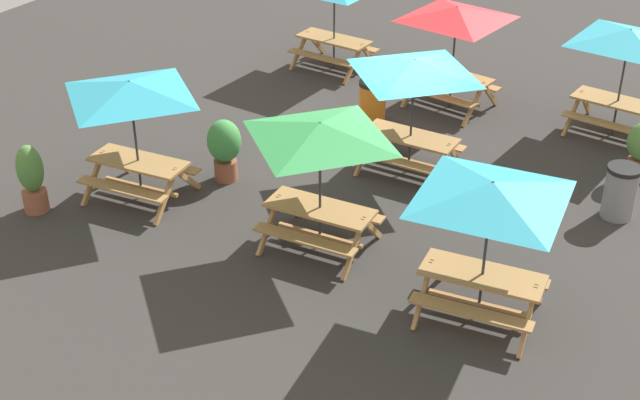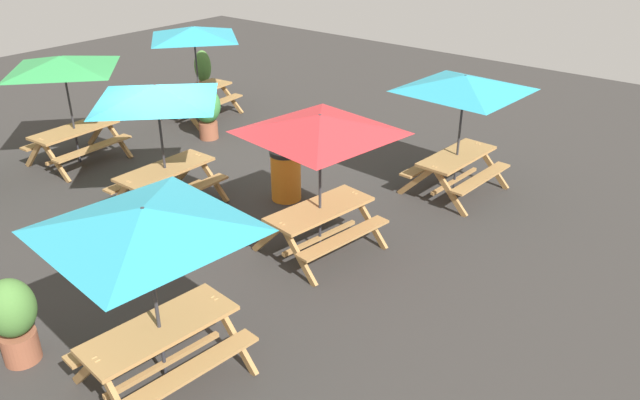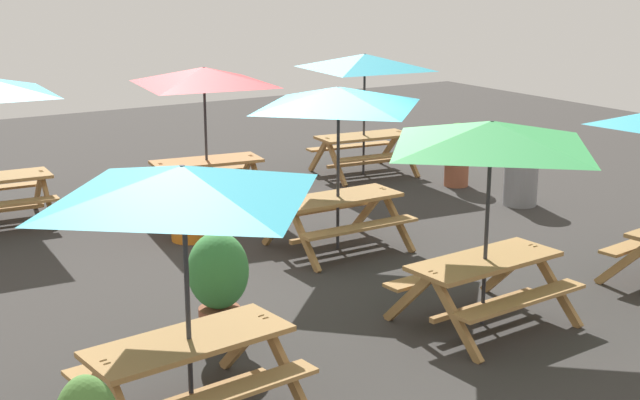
# 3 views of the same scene
# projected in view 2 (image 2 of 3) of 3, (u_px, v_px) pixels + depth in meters

# --- Properties ---
(ground_plane) EXTENTS (27.65, 27.65, 0.00)m
(ground_plane) POSITION_uv_depth(u_px,v_px,m) (182.00, 200.00, 11.80)
(ground_plane) COLOR #33302D
(ground_plane) RESTS_ON ground
(picnic_table_0) EXTENTS (2.20, 2.20, 2.34)m
(picnic_table_0) POSITION_uv_depth(u_px,v_px,m) (194.00, 39.00, 15.25)
(picnic_table_0) COLOR #A87A44
(picnic_table_0) RESTS_ON ground
(picnic_table_1) EXTENTS (2.80, 2.80, 2.34)m
(picnic_table_1) POSITION_uv_depth(u_px,v_px,m) (320.00, 135.00, 9.28)
(picnic_table_1) COLOR #A87A44
(picnic_table_1) RESTS_ON ground
(picnic_table_2) EXTENTS (2.14, 2.14, 2.34)m
(picnic_table_2) POSITION_uv_depth(u_px,v_px,m) (64.00, 71.00, 12.56)
(picnic_table_2) COLOR #A87A44
(picnic_table_2) RESTS_ON ground
(picnic_table_3) EXTENTS (2.02, 2.02, 2.34)m
(picnic_table_3) POSITION_uv_depth(u_px,v_px,m) (157.00, 102.00, 10.69)
(picnic_table_3) COLOR #A87A44
(picnic_table_3) RESTS_ON ground
(picnic_table_4) EXTENTS (2.82, 2.82, 2.34)m
(picnic_table_4) POSITION_uv_depth(u_px,v_px,m) (146.00, 234.00, 6.59)
(picnic_table_4) COLOR #A87A44
(picnic_table_4) RESTS_ON ground
(picnic_table_5) EXTENTS (2.82, 2.82, 2.34)m
(picnic_table_5) POSITION_uv_depth(u_px,v_px,m) (464.00, 92.00, 11.25)
(picnic_table_5) COLOR #A87A44
(picnic_table_5) RESTS_ON ground
(trash_bin_orange) EXTENTS (0.59, 0.59, 0.98)m
(trash_bin_orange) POSITION_uv_depth(u_px,v_px,m) (286.00, 175.00, 11.63)
(trash_bin_orange) COLOR orange
(trash_bin_orange) RESTS_ON ground
(potted_plant_0) EXTENTS (0.59, 0.59, 1.16)m
(potted_plant_0) POSITION_uv_depth(u_px,v_px,m) (13.00, 317.00, 7.50)
(potted_plant_0) COLOR #935138
(potted_plant_0) RESTS_ON ground
(potted_plant_1) EXTENTS (0.64, 0.64, 1.22)m
(potted_plant_1) POSITION_uv_depth(u_px,v_px,m) (207.00, 110.00, 14.42)
(potted_plant_1) COLOR #935138
(potted_plant_1) RESTS_ON ground
(potted_plant_2) EXTENTS (0.47, 0.47, 1.29)m
(potted_plant_2) POSITION_uv_depth(u_px,v_px,m) (203.00, 73.00, 17.50)
(potted_plant_2) COLOR #935138
(potted_plant_2) RESTS_ON ground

